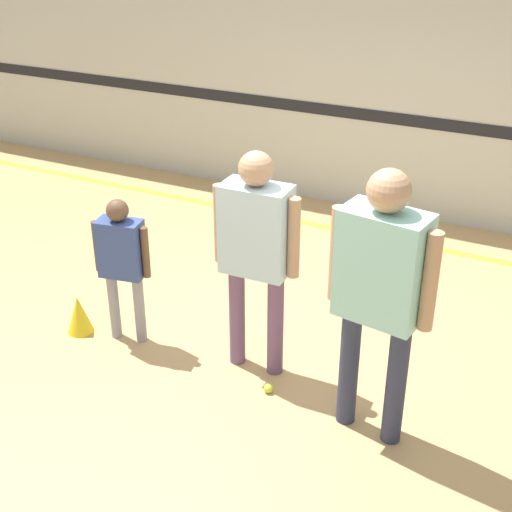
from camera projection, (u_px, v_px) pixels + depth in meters
The scene contains 10 objects.
ground_plane at pixel (261, 357), 5.26m from camera, with size 16.00×16.00×0.00m, color tan.
wall_back at pixel (397, 60), 6.94m from camera, with size 16.00×0.07×3.20m.
floor_stripe at pixel (363, 234), 7.13m from camera, with size 14.40×0.10×0.01m.
person_instructor at pixel (256, 241), 4.71m from camera, with size 0.62×0.26×1.63m.
person_student_left at pixel (122, 256), 5.16m from camera, with size 0.43×0.23×1.15m.
person_student_right at pixel (381, 280), 4.06m from camera, with size 0.66×0.35×1.76m.
racket_spare_on_floor at pixel (400, 314), 5.78m from camera, with size 0.55×0.34×0.03m.
tennis_ball_near_instructor at pixel (268, 388), 4.88m from camera, with size 0.07×0.07×0.07m, color #CCE038.
tennis_ball_by_spare_racket at pixel (404, 311), 5.77m from camera, with size 0.07×0.07×0.07m, color #CCE038.
training_cone at pixel (79, 314), 5.50m from camera, with size 0.20×0.20×0.31m.
Camera 1 is at (1.88, -3.90, 3.07)m, focal length 50.00 mm.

